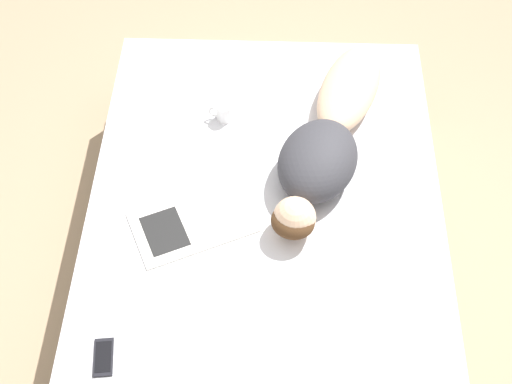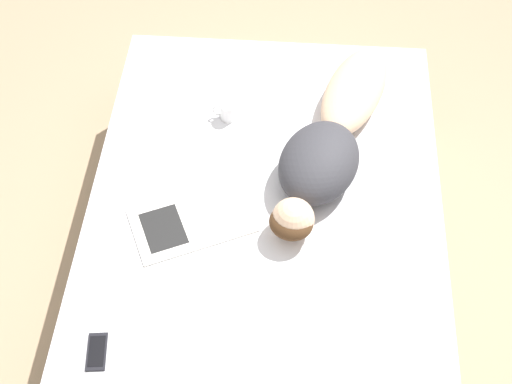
{
  "view_description": "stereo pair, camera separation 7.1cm",
  "coord_description": "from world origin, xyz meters",
  "px_view_note": "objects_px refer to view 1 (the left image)",
  "views": [
    {
      "loc": [
        -0.02,
        1.9,
        3.06
      ],
      "look_at": [
        0.04,
        0.04,
        0.58
      ],
      "focal_mm": 50.0,
      "sensor_mm": 36.0,
      "label": 1
    },
    {
      "loc": [
        -0.09,
        1.9,
        3.06
      ],
      "look_at": [
        0.04,
        0.04,
        0.58
      ],
      "focal_mm": 50.0,
      "sensor_mm": 36.0,
      "label": 2
    }
  ],
  "objects_px": {
    "person": "(327,139)",
    "open_magazine": "(192,223)",
    "coffee_mug": "(224,112)",
    "cell_phone": "(103,357)"
  },
  "relations": [
    {
      "from": "coffee_mug",
      "to": "cell_phone",
      "type": "relative_size",
      "value": 0.72
    },
    {
      "from": "coffee_mug",
      "to": "cell_phone",
      "type": "xyz_separation_m",
      "value": [
        0.38,
        1.24,
        -0.04
      ]
    },
    {
      "from": "open_magazine",
      "to": "cell_phone",
      "type": "bearing_deg",
      "value": 41.34
    },
    {
      "from": "person",
      "to": "coffee_mug",
      "type": "distance_m",
      "value": 0.53
    },
    {
      "from": "coffee_mug",
      "to": "open_magazine",
      "type": "bearing_deg",
      "value": 80.59
    },
    {
      "from": "person",
      "to": "cell_phone",
      "type": "relative_size",
      "value": 7.82
    },
    {
      "from": "open_magazine",
      "to": "cell_phone",
      "type": "distance_m",
      "value": 0.68
    },
    {
      "from": "open_magazine",
      "to": "coffee_mug",
      "type": "bearing_deg",
      "value": -124.11
    },
    {
      "from": "person",
      "to": "open_magazine",
      "type": "distance_m",
      "value": 0.73
    },
    {
      "from": "open_magazine",
      "to": "cell_phone",
      "type": "relative_size",
      "value": 3.67
    }
  ]
}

